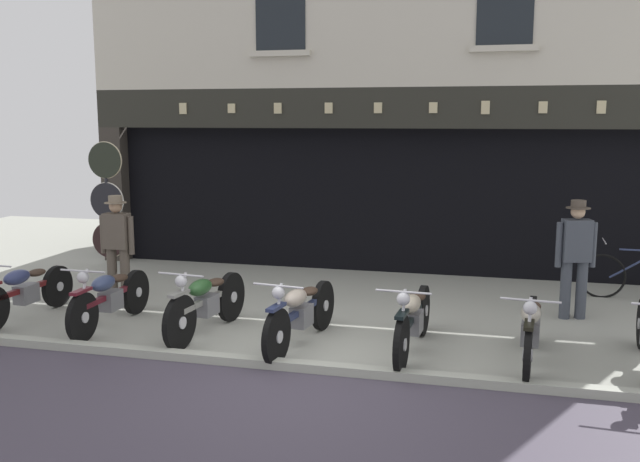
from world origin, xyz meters
name	(u,v)px	position (x,y,z in m)	size (l,w,h in m)	color
ground	(276,413)	(0.00, -0.98, -0.04)	(22.84, 22.00, 0.18)	#9C9E92
shop_facade	(394,173)	(0.00, 7.03, 1.67)	(11.14, 4.42, 6.07)	black
motorcycle_far_left	(25,290)	(-4.31, 1.09, 0.42)	(0.62, 1.95, 0.90)	black
motorcycle_left	(110,297)	(-2.96, 1.04, 0.42)	(0.62, 1.96, 0.91)	black
motorcycle_center_left	(206,302)	(-1.58, 1.04, 0.44)	(0.62, 1.98, 0.93)	black
motorcycle_center	(301,312)	(-0.27, 0.90, 0.43)	(0.62, 2.09, 0.92)	black
motorcycle_center_right	(413,318)	(1.10, 0.97, 0.43)	(0.62, 2.09, 0.92)	black
motorcycle_right	(530,328)	(2.44, 0.92, 0.42)	(0.62, 1.94, 0.91)	black
salesman_left	(117,243)	(-3.59, 2.37, 0.89)	(0.56, 0.34, 1.62)	brown
shopkeeper_center	(576,254)	(3.11, 2.97, 0.92)	(0.55, 0.33, 1.67)	#3D424C
tyre_sign_pole	(107,202)	(-4.29, 3.29, 1.39)	(0.62, 0.06, 2.40)	#232328
advert_board_near	(526,174)	(2.50, 5.40, 1.82)	(0.74, 0.03, 1.02)	beige
advert_board_far	(592,176)	(3.58, 5.40, 1.81)	(0.83, 0.03, 1.05)	beige
leaning_bicycle	(637,276)	(4.18, 4.29, 0.38)	(1.71, 0.50, 0.94)	black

